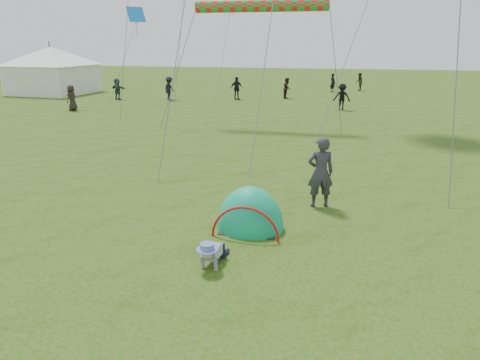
% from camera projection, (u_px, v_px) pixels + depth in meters
% --- Properties ---
extents(ground, '(140.00, 140.00, 0.00)m').
position_uv_depth(ground, '(265.00, 275.00, 8.15)').
color(ground, '#1C4E09').
extents(crawling_toddler, '(0.62, 0.82, 0.59)m').
position_uv_depth(crawling_toddler, '(212.00, 252.00, 8.41)').
color(crawling_toddler, black).
rests_on(crawling_toddler, ground).
extents(popup_tent, '(1.62, 1.33, 2.08)m').
position_uv_depth(popup_tent, '(250.00, 228.00, 10.19)').
color(popup_tent, '#037D85').
rests_on(popup_tent, ground).
extents(standing_adult, '(0.79, 0.62, 1.91)m').
position_uv_depth(standing_adult, '(321.00, 172.00, 11.28)').
color(standing_adult, '#2E2D35').
rests_on(standing_adult, ground).
extents(event_marquee, '(6.49, 6.49, 4.20)m').
position_uv_depth(event_marquee, '(52.00, 69.00, 36.78)').
color(event_marquee, white).
rests_on(event_marquee, ground).
extents(crowd_person_0, '(0.69, 0.58, 1.61)m').
position_uv_depth(crowd_person_0, '(79.00, 82.00, 38.61)').
color(crowd_person_0, black).
rests_on(crowd_person_0, ground).
extents(crowd_person_1, '(0.61, 0.78, 1.60)m').
position_uv_depth(crowd_person_1, '(359.00, 82.00, 39.34)').
color(crowd_person_1, '#31271D').
rests_on(crowd_person_1, ground).
extents(crowd_person_2, '(1.07, 0.96, 1.74)m').
position_uv_depth(crowd_person_2, '(236.00, 88.00, 33.04)').
color(crowd_person_2, black).
rests_on(crowd_person_2, ground).
extents(crowd_person_3, '(1.15, 0.74, 1.70)m').
position_uv_depth(crowd_person_3, '(342.00, 97.00, 27.91)').
color(crowd_person_3, black).
rests_on(crowd_person_3, ground).
extents(crowd_person_9, '(0.82, 1.23, 1.76)m').
position_uv_depth(crowd_person_9, '(169.00, 88.00, 32.80)').
color(crowd_person_9, black).
rests_on(crowd_person_9, ground).
extents(crowd_person_10, '(0.54, 0.81, 1.63)m').
position_uv_depth(crowd_person_10, '(72.00, 98.00, 27.69)').
color(crowd_person_10, black).
rests_on(crowd_person_10, ground).
extents(crowd_person_11, '(1.58, 1.01, 1.62)m').
position_uv_depth(crowd_person_11, '(118.00, 89.00, 33.15)').
color(crowd_person_11, '#293A43').
rests_on(crowd_person_11, ground).
extents(crowd_person_12, '(0.68, 0.71, 1.63)m').
position_uv_depth(crowd_person_12, '(333.00, 83.00, 38.21)').
color(crowd_person_12, black).
rests_on(crowd_person_12, ground).
extents(crowd_person_13, '(0.73, 0.87, 1.61)m').
position_uv_depth(crowd_person_13, '(287.00, 88.00, 33.71)').
color(crowd_person_13, black).
rests_on(crowd_person_13, ground).
extents(crowd_person_15, '(1.25, 1.13, 1.69)m').
position_uv_depth(crowd_person_15, '(56.00, 85.00, 35.57)').
color(crowd_person_15, black).
rests_on(crowd_person_15, ground).
extents(rainbow_tube_kite, '(6.69, 0.64, 0.64)m').
position_uv_depth(rainbow_tube_kite, '(261.00, 5.00, 21.17)').
color(rainbow_tube_kite, red).
extents(diamond_kite_4, '(1.29, 1.29, 1.06)m').
position_uv_depth(diamond_kite_4, '(136.00, 14.00, 30.40)').
color(diamond_kite_4, blue).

